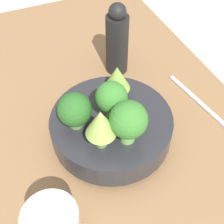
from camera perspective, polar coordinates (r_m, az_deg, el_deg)
name	(u,v)px	position (r m, az deg, el deg)	size (l,w,h in m)	color
ground_plane	(105,151)	(0.69, -1.35, -7.06)	(6.00, 6.00, 0.00)	silver
table	(105,146)	(0.67, -1.38, -6.18)	(1.19, 0.68, 0.04)	olive
bowl	(112,128)	(0.63, 0.00, -2.89)	(0.24, 0.24, 0.07)	#28282D
romanesco_piece_near	(117,79)	(0.62, 0.91, 6.04)	(0.05, 0.05, 0.08)	#7AB256
romanesco_piece_far	(101,124)	(0.53, -2.06, -2.18)	(0.05, 0.05, 0.09)	#609347
broccoli_floret_center	(112,99)	(0.57, 0.00, 2.42)	(0.06, 0.06, 0.09)	#609347
broccoli_floret_left	(128,121)	(0.54, 3.00, -1.61)	(0.07, 0.07, 0.09)	#7AB256
broccoli_floret_back	(75,110)	(0.57, -6.85, 0.33)	(0.06, 0.06, 0.08)	#609347
pepper_mill	(117,41)	(0.76, 0.94, 12.91)	(0.05, 0.05, 0.18)	black
fork	(196,100)	(0.76, 15.18, 2.15)	(0.19, 0.04, 0.01)	silver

